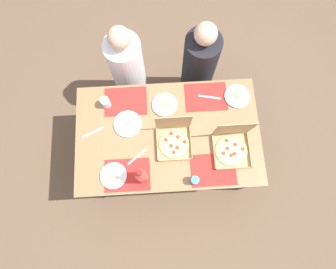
% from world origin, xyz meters
% --- Properties ---
extents(ground_plane, '(6.00, 6.00, 0.00)m').
position_xyz_m(ground_plane, '(0.00, 0.00, 0.00)').
color(ground_plane, brown).
extents(dining_table, '(1.52, 0.92, 0.75)m').
position_xyz_m(dining_table, '(0.00, 0.00, 0.64)').
color(dining_table, '#3F3328').
rests_on(dining_table, ground_plane).
extents(placemat_near_left, '(0.36, 0.26, 0.00)m').
position_xyz_m(placemat_near_left, '(-0.34, -0.31, 0.75)').
color(placemat_near_left, red).
rests_on(placemat_near_left, dining_table).
extents(placemat_near_right, '(0.36, 0.26, 0.00)m').
position_xyz_m(placemat_near_right, '(0.34, -0.31, 0.75)').
color(placemat_near_right, red).
rests_on(placemat_near_right, dining_table).
extents(placemat_far_left, '(0.36, 0.26, 0.00)m').
position_xyz_m(placemat_far_left, '(-0.34, 0.31, 0.75)').
color(placemat_far_left, red).
rests_on(placemat_far_left, dining_table).
extents(placemat_far_right, '(0.36, 0.26, 0.00)m').
position_xyz_m(placemat_far_right, '(0.34, 0.31, 0.75)').
color(placemat_far_right, red).
rests_on(placemat_far_right, dining_table).
extents(pizza_box_corner_left, '(0.28, 0.28, 0.31)m').
position_xyz_m(pizza_box_corner_left, '(0.04, -0.05, 0.80)').
color(pizza_box_corner_left, tan).
rests_on(pizza_box_corner_left, dining_table).
extents(pizza_box_edge_far, '(0.29, 0.29, 0.33)m').
position_xyz_m(pizza_box_edge_far, '(0.50, -0.14, 0.80)').
color(pizza_box_edge_far, tan).
rests_on(pizza_box_edge_far, dining_table).
extents(plate_far_right, '(0.23, 0.23, 0.02)m').
position_xyz_m(plate_far_right, '(-0.33, 0.11, 0.76)').
color(plate_far_right, white).
rests_on(plate_far_right, dining_table).
extents(plate_near_right, '(0.21, 0.21, 0.03)m').
position_xyz_m(plate_near_right, '(0.61, 0.30, 0.76)').
color(plate_near_right, white).
rests_on(plate_near_right, dining_table).
extents(plate_middle, '(0.21, 0.21, 0.03)m').
position_xyz_m(plate_middle, '(-0.45, -0.31, 0.76)').
color(plate_middle, white).
rests_on(plate_middle, dining_table).
extents(plate_near_left, '(0.21, 0.21, 0.03)m').
position_xyz_m(plate_near_left, '(-0.01, 0.26, 0.76)').
color(plate_near_left, white).
rests_on(plate_near_left, dining_table).
extents(soda_bottle, '(0.09, 0.09, 0.32)m').
position_xyz_m(soda_bottle, '(-0.22, -0.34, 0.88)').
color(soda_bottle, '#B2382D').
rests_on(soda_bottle, dining_table).
extents(cup_red, '(0.06, 0.06, 0.09)m').
position_xyz_m(cup_red, '(0.18, -0.39, 0.80)').
color(cup_red, teal).
rests_on(cup_red, dining_table).
extents(cup_dark, '(0.07, 0.07, 0.10)m').
position_xyz_m(cup_dark, '(-0.50, 0.29, 0.80)').
color(cup_dark, silver).
rests_on(cup_dark, dining_table).
extents(fork_by_near_left, '(0.16, 0.13, 0.00)m').
position_xyz_m(fork_by_near_left, '(-0.26, -0.17, 0.76)').
color(fork_by_near_left, '#B7B7BC').
rests_on(fork_by_near_left, dining_table).
extents(fork_by_far_left, '(0.18, 0.09, 0.00)m').
position_xyz_m(fork_by_far_left, '(-0.62, 0.05, 0.76)').
color(fork_by_far_left, '#B7B7BC').
rests_on(fork_by_far_left, dining_table).
extents(fork_by_near_right, '(0.19, 0.05, 0.00)m').
position_xyz_m(fork_by_near_right, '(0.37, 0.31, 0.76)').
color(fork_by_near_right, '#B7B7BC').
rests_on(fork_by_near_right, dining_table).
extents(diner_left_seat, '(0.32, 0.32, 1.15)m').
position_xyz_m(diner_left_seat, '(-0.34, 0.72, 0.52)').
color(diner_left_seat, white).
rests_on(diner_left_seat, ground_plane).
extents(diner_right_seat, '(0.32, 0.32, 1.15)m').
position_xyz_m(diner_right_seat, '(0.34, 0.72, 0.51)').
color(diner_right_seat, black).
rests_on(diner_right_seat, ground_plane).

